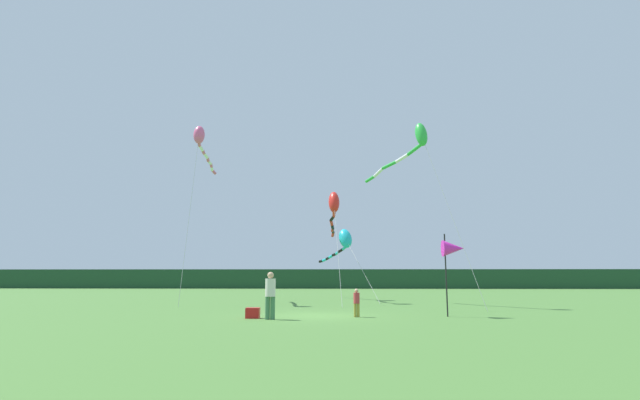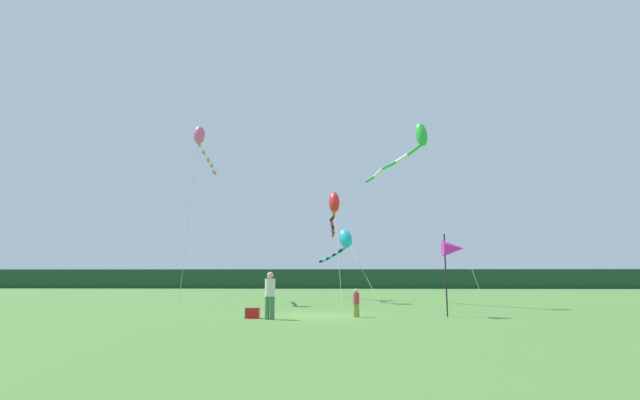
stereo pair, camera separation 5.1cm
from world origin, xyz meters
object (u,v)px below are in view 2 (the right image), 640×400
at_px(cooler_box, 252,313).
at_px(kite_cyan, 344,241).
at_px(banner_flag_pole, 453,249).
at_px(kite_red, 334,207).
at_px(person_child, 356,301).
at_px(kite_rainbow, 201,141).
at_px(kite_green, 413,143).
at_px(person_adult, 270,293).

height_order(cooler_box, kite_cyan, kite_cyan).
height_order(cooler_box, banner_flag_pole, banner_flag_pole).
bearing_deg(kite_red, kite_cyan, 78.77).
bearing_deg(banner_flag_pole, person_child, -175.72).
xyz_separation_m(person_child, banner_flag_pole, (4.14, 0.31, 2.16)).
distance_m(kite_rainbow, kite_cyan, 12.22).
xyz_separation_m(kite_green, kite_red, (-4.72, 3.66, -3.22)).
relative_size(banner_flag_pole, kite_rainbow, 0.31).
xyz_separation_m(kite_rainbow, kite_cyan, (9.26, 5.12, -6.11)).
bearing_deg(banner_flag_pole, kite_red, 115.81).
height_order(banner_flag_pole, kite_rainbow, kite_rainbow).
relative_size(person_adult, person_child, 1.59).
bearing_deg(person_adult, kite_cyan, 78.64).
height_order(kite_green, kite_cyan, kite_green).
bearing_deg(kite_rainbow, person_adult, -59.65).
bearing_deg(kite_green, cooler_box, -134.92).
bearing_deg(kite_green, kite_rainbow, 171.37).
xyz_separation_m(person_adult, person_child, (3.43, 1.21, -0.38)).
bearing_deg(kite_cyan, kite_red, -101.23).
height_order(person_adult, kite_cyan, kite_cyan).
distance_m(kite_rainbow, kite_red, 9.65).
bearing_deg(banner_flag_pole, cooler_box, -173.05).
bearing_deg(person_child, banner_flag_pole, 4.28).
bearing_deg(kite_red, cooler_box, -105.45).
distance_m(person_adult, kite_red, 13.41).
bearing_deg(person_child, kite_rainbow, 135.91).
distance_m(banner_flag_pole, kite_cyan, 14.82).
bearing_deg(kite_cyan, kite_rainbow, -151.08).
xyz_separation_m(person_adult, banner_flag_pole, (7.57, 1.52, 1.78)).
bearing_deg(person_child, kite_green, 62.76).
xyz_separation_m(banner_flag_pole, kite_rainbow, (-13.70, 8.95, 7.52)).
distance_m(banner_flag_pole, kite_rainbow, 18.01).
distance_m(person_adult, kite_green, 13.91).
relative_size(person_child, kite_cyan, 0.13).
height_order(kite_green, kite_rainbow, kite_rainbow).
bearing_deg(person_child, kite_red, 95.18).
height_order(person_child, cooler_box, person_child).
relative_size(person_child, kite_green, 0.11).
bearing_deg(kite_red, banner_flag_pole, -64.19).
bearing_deg(cooler_box, kite_red, 74.55).
bearing_deg(kite_cyan, person_child, -88.81).
bearing_deg(person_adult, banner_flag_pole, 11.35).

